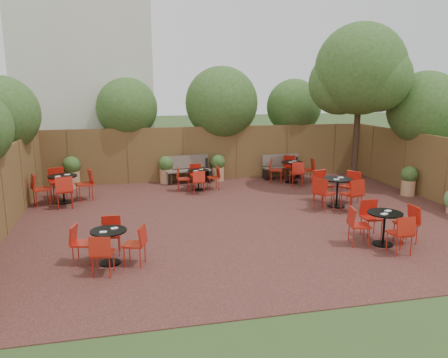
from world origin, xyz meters
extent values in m
plane|color=#354F23|center=(0.00, 0.00, 0.00)|extent=(80.00, 80.00, 0.00)
cube|color=#3B1B18|center=(0.00, 0.00, 0.01)|extent=(12.00, 10.00, 0.02)
cube|color=brown|center=(0.00, 5.00, 1.00)|extent=(12.00, 0.08, 2.00)
cube|color=brown|center=(-6.00, 0.00, 1.00)|extent=(0.08, 10.00, 2.00)
cube|color=brown|center=(6.00, 0.00, 1.00)|extent=(0.08, 10.00, 2.00)
cube|color=silver|center=(-4.50, 8.00, 4.00)|extent=(5.00, 4.00, 8.00)
sphere|color=#30531B|center=(-6.60, 3.00, 2.67)|extent=(2.23, 2.23, 2.23)
sphere|color=#30531B|center=(-3.00, 5.70, 2.66)|extent=(2.20, 2.20, 2.20)
sphere|color=#30531B|center=(0.50, 5.60, 2.82)|extent=(2.74, 2.74, 2.74)
sphere|color=#30531B|center=(3.50, 5.80, 2.65)|extent=(2.17, 2.17, 2.17)
sphere|color=#30531B|center=(6.60, 2.00, 2.73)|extent=(2.45, 2.45, 2.45)
cylinder|color=black|center=(4.46, 2.52, 2.11)|extent=(0.22, 0.22, 4.19)
sphere|color=#30531B|center=(4.46, 2.52, 4.00)|extent=(2.96, 2.96, 2.96)
sphere|color=#30531B|center=(3.96, 2.92, 3.54)|extent=(2.08, 2.08, 2.08)
sphere|color=#30531B|center=(4.86, 2.12, 3.71)|extent=(2.16, 2.16, 2.16)
cube|color=brown|center=(-0.96, 4.55, 0.48)|extent=(1.65, 0.69, 0.05)
cube|color=brown|center=(-0.96, 4.76, 0.77)|extent=(1.60, 0.34, 0.48)
cube|color=black|center=(-1.69, 4.55, 0.23)|extent=(0.13, 0.48, 0.43)
cube|color=black|center=(-0.24, 4.55, 0.23)|extent=(0.13, 0.48, 0.43)
cube|color=brown|center=(2.61, 4.55, 0.44)|extent=(1.48, 0.51, 0.05)
cube|color=brown|center=(2.61, 4.74, 0.70)|extent=(1.46, 0.19, 0.44)
cube|color=black|center=(1.95, 4.55, 0.21)|extent=(0.08, 0.44, 0.39)
cube|color=black|center=(3.27, 4.55, 0.21)|extent=(0.08, 0.44, 0.39)
cylinder|color=black|center=(2.71, 3.80, 0.04)|extent=(0.45, 0.45, 0.03)
cylinder|color=black|center=(2.71, 3.80, 0.40)|extent=(0.05, 0.05, 0.72)
cylinder|color=black|center=(2.71, 3.80, 0.77)|extent=(0.78, 0.78, 0.03)
cube|color=white|center=(2.83, 3.88, 0.79)|extent=(0.16, 0.12, 0.02)
cube|color=white|center=(2.60, 3.68, 0.79)|extent=(0.16, 0.12, 0.02)
cylinder|color=black|center=(-5.00, 2.70, 0.04)|extent=(0.49, 0.49, 0.03)
cylinder|color=black|center=(-5.00, 2.70, 0.43)|extent=(0.06, 0.06, 0.78)
cylinder|color=black|center=(-5.00, 2.70, 0.84)|extent=(0.85, 0.85, 0.03)
cube|color=white|center=(-4.87, 2.79, 0.86)|extent=(0.18, 0.16, 0.02)
cube|color=white|center=(-5.11, 2.57, 0.86)|extent=(0.18, 0.16, 0.02)
cylinder|color=black|center=(2.36, -2.61, 0.04)|extent=(0.44, 0.44, 0.03)
cylinder|color=black|center=(2.36, -2.61, 0.39)|extent=(0.05, 0.05, 0.70)
cylinder|color=black|center=(2.36, -2.61, 0.75)|extent=(0.76, 0.76, 0.03)
cube|color=white|center=(2.48, -2.53, 0.77)|extent=(0.15, 0.12, 0.02)
cube|color=white|center=(2.26, -2.73, 0.77)|extent=(0.15, 0.12, 0.02)
cylinder|color=black|center=(2.81, 0.50, 0.04)|extent=(0.49, 0.49, 0.03)
cylinder|color=black|center=(2.81, 0.50, 0.43)|extent=(0.06, 0.06, 0.78)
cylinder|color=black|center=(2.81, 0.50, 0.84)|extent=(0.85, 0.85, 0.03)
cube|color=white|center=(2.94, 0.59, 0.86)|extent=(0.19, 0.16, 0.02)
cube|color=white|center=(2.70, 0.36, 0.86)|extent=(0.19, 0.16, 0.02)
cylinder|color=black|center=(-3.53, -2.35, 0.03)|extent=(0.41, 0.41, 0.03)
cylinder|color=black|center=(-3.53, -2.35, 0.37)|extent=(0.05, 0.05, 0.65)
cylinder|color=black|center=(-3.53, -2.35, 0.70)|extent=(0.71, 0.71, 0.03)
cube|color=white|center=(-3.42, -2.28, 0.72)|extent=(0.15, 0.12, 0.01)
cube|color=white|center=(-3.63, -2.46, 0.72)|extent=(0.15, 0.12, 0.01)
cylinder|color=black|center=(-0.79, 3.37, 0.03)|extent=(0.41, 0.41, 0.03)
cylinder|color=black|center=(-0.79, 3.37, 0.36)|extent=(0.05, 0.05, 0.65)
cylinder|color=black|center=(-0.79, 3.37, 0.70)|extent=(0.70, 0.70, 0.03)
cube|color=white|center=(-0.68, 3.45, 0.72)|extent=(0.13, 0.10, 0.01)
cube|color=white|center=(-0.88, 3.26, 0.72)|extent=(0.13, 0.10, 0.01)
cylinder|color=tan|center=(-1.74, 4.70, 0.28)|extent=(0.45, 0.45, 0.52)
sphere|color=#30531B|center=(-1.74, 4.70, 0.74)|extent=(0.54, 0.54, 0.54)
cylinder|color=tan|center=(0.16, 4.70, 0.27)|extent=(0.44, 0.44, 0.51)
sphere|color=#30531B|center=(0.16, 4.70, 0.73)|extent=(0.53, 0.53, 0.53)
cylinder|color=tan|center=(-4.95, 4.70, 0.31)|extent=(0.50, 0.50, 0.57)
sphere|color=#30531B|center=(-4.95, 4.70, 0.81)|extent=(0.60, 0.60, 0.60)
cylinder|color=tan|center=(5.65, 1.20, 0.27)|extent=(0.43, 0.43, 0.49)
sphere|color=#30531B|center=(5.65, 1.20, 0.71)|extent=(0.52, 0.52, 0.52)
camera|label=1|loc=(-3.14, -10.87, 3.51)|focal=35.31mm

